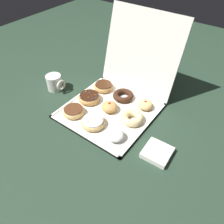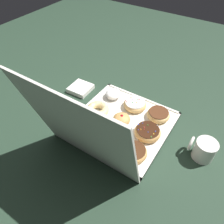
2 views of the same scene
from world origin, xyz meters
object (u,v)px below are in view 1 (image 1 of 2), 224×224
(donut_box, at_px, (109,111))
(napkin_stack, at_px, (157,152))
(sprinkle_donut_1, at_px, (94,123))
(cruller_donut_5, at_px, (132,118))
(chocolate_cake_ring_donut_7, at_px, (123,95))
(coffee_mug, at_px, (55,82))
(powdered_filled_donut_2, at_px, (115,135))
(jelly_filled_donut_4, at_px, (109,106))
(chocolate_frosted_donut_6, at_px, (104,86))
(chocolate_frosted_donut_0, at_px, (74,111))
(sprinkle_donut_3, at_px, (89,98))
(jelly_filled_donut_8, at_px, (145,105))

(donut_box, xyz_separation_m, napkin_stack, (0.33, -0.10, 0.01))
(sprinkle_donut_1, distance_m, cruller_donut_5, 0.19)
(chocolate_cake_ring_donut_7, distance_m, coffee_mug, 0.41)
(donut_box, bearing_deg, powdered_filled_donut_2, -45.18)
(cruller_donut_5, bearing_deg, jelly_filled_donut_4, -179.44)
(jelly_filled_donut_4, relative_size, chocolate_cake_ring_donut_7, 0.72)
(chocolate_frosted_donut_6, bearing_deg, jelly_filled_donut_4, -42.58)
(chocolate_frosted_donut_0, distance_m, cruller_donut_5, 0.30)
(sprinkle_donut_1, distance_m, napkin_stack, 0.33)
(donut_box, bearing_deg, napkin_stack, -16.32)
(chocolate_frosted_donut_6, bearing_deg, sprinkle_donut_3, -89.41)
(chocolate_frosted_donut_0, relative_size, jelly_filled_donut_4, 1.32)
(chocolate_frosted_donut_6, xyz_separation_m, chocolate_cake_ring_donut_7, (0.13, -0.00, -0.00))
(cruller_donut_5, height_order, chocolate_frosted_donut_6, cruller_donut_5)
(donut_box, height_order, cruller_donut_5, cruller_donut_5)
(chocolate_frosted_donut_0, distance_m, sprinkle_donut_3, 0.13)
(chocolate_cake_ring_donut_7, bearing_deg, cruller_donut_5, -41.16)
(napkin_stack, bearing_deg, sprinkle_donut_1, -173.88)
(coffee_mug, height_order, napkin_stack, coffee_mug)
(jelly_filled_donut_8, distance_m, napkin_stack, 0.30)
(jelly_filled_donut_8, bearing_deg, powdered_filled_donut_2, -90.57)
(sprinkle_donut_1, distance_m, chocolate_cake_ring_donut_7, 0.26)
(donut_box, xyz_separation_m, chocolate_cake_ring_donut_7, (-0.00, 0.13, 0.02))
(donut_box, xyz_separation_m, sprinkle_donut_1, (0.00, -0.13, 0.02))
(sprinkle_donut_3, height_order, jelly_filled_donut_4, jelly_filled_donut_4)
(donut_box, relative_size, chocolate_frosted_donut_6, 3.93)
(chocolate_cake_ring_donut_7, bearing_deg, jelly_filled_donut_8, -0.03)
(donut_box, height_order, jelly_filled_donut_4, jelly_filled_donut_4)
(sprinkle_donut_3, height_order, coffee_mug, coffee_mug)
(sprinkle_donut_3, bearing_deg, chocolate_frosted_donut_0, -87.14)
(donut_box, distance_m, chocolate_cake_ring_donut_7, 0.13)
(chocolate_frosted_donut_0, height_order, napkin_stack, chocolate_frosted_donut_0)
(sprinkle_donut_3, distance_m, jelly_filled_donut_8, 0.31)
(chocolate_frosted_donut_6, distance_m, jelly_filled_donut_8, 0.28)
(powdered_filled_donut_2, xyz_separation_m, napkin_stack, (0.20, 0.04, -0.02))
(jelly_filled_donut_4, bearing_deg, chocolate_frosted_donut_0, -133.76)
(jelly_filled_donut_4, bearing_deg, chocolate_frosted_donut_6, 137.42)
(sprinkle_donut_3, xyz_separation_m, napkin_stack, (0.47, -0.09, -0.02))
(jelly_filled_donut_4, xyz_separation_m, chocolate_frosted_donut_6, (-0.14, 0.13, -0.00))
(donut_box, distance_m, napkin_stack, 0.35)
(chocolate_frosted_donut_6, height_order, jelly_filled_donut_8, jelly_filled_donut_8)
(sprinkle_donut_1, bearing_deg, coffee_mug, 164.72)
(napkin_stack, bearing_deg, jelly_filled_donut_8, 130.47)
(jelly_filled_donut_4, xyz_separation_m, coffee_mug, (-0.38, -0.03, 0.01))
(cruller_donut_5, relative_size, jelly_filled_donut_8, 1.39)
(sprinkle_donut_3, height_order, napkin_stack, sprinkle_donut_3)
(cruller_donut_5, height_order, jelly_filled_donut_8, jelly_filled_donut_8)
(coffee_mug, bearing_deg, chocolate_frosted_donut_6, 33.23)
(donut_box, relative_size, cruller_donut_5, 3.84)
(sprinkle_donut_1, height_order, cruller_donut_5, sprinkle_donut_1)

